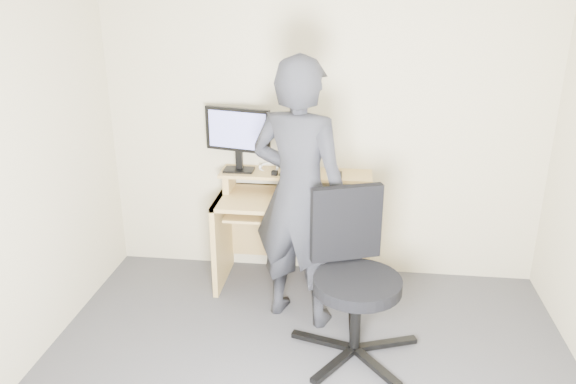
% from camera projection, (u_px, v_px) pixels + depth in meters
% --- Properties ---
extents(back_wall, '(3.50, 0.02, 2.50)m').
position_uv_depth(back_wall, '(323.00, 127.00, 4.43)').
color(back_wall, beige).
rests_on(back_wall, ground).
extents(desk, '(1.20, 0.60, 0.91)m').
position_uv_depth(desk, '(295.00, 218.00, 4.50)').
color(desk, '#DDB96B').
rests_on(desk, ground).
extents(monitor, '(0.53, 0.16, 0.51)m').
position_uv_depth(monitor, '(238.00, 134.00, 4.36)').
color(monitor, black).
rests_on(monitor, desk).
extents(external_drive, '(0.07, 0.13, 0.20)m').
position_uv_depth(external_drive, '(301.00, 161.00, 4.39)').
color(external_drive, black).
rests_on(external_drive, desk).
extents(travel_mug, '(0.09, 0.09, 0.16)m').
position_uv_depth(travel_mug, '(312.00, 164.00, 4.38)').
color(travel_mug, silver).
rests_on(travel_mug, desk).
extents(smartphone, '(0.07, 0.13, 0.01)m').
position_uv_depth(smartphone, '(337.00, 174.00, 4.38)').
color(smartphone, black).
rests_on(smartphone, desk).
extents(charger, '(0.05, 0.05, 0.03)m').
position_uv_depth(charger, '(275.00, 173.00, 4.37)').
color(charger, black).
rests_on(charger, desk).
extents(headphones, '(0.17, 0.17, 0.06)m').
position_uv_depth(headphones, '(269.00, 168.00, 4.52)').
color(headphones, silver).
rests_on(headphones, desk).
extents(keyboard, '(0.49, 0.32, 0.03)m').
position_uv_depth(keyboard, '(298.00, 213.00, 4.29)').
color(keyboard, black).
rests_on(keyboard, desk).
extents(mouse, '(0.11, 0.09, 0.04)m').
position_uv_depth(mouse, '(331.00, 202.00, 4.22)').
color(mouse, black).
rests_on(mouse, desk).
extents(office_chair, '(0.85, 0.82, 1.07)m').
position_uv_depth(office_chair, '(353.00, 270.00, 3.60)').
color(office_chair, black).
rests_on(office_chair, ground).
extents(person, '(0.81, 0.66, 1.91)m').
position_uv_depth(person, '(299.00, 195.00, 3.84)').
color(person, black).
rests_on(person, ground).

